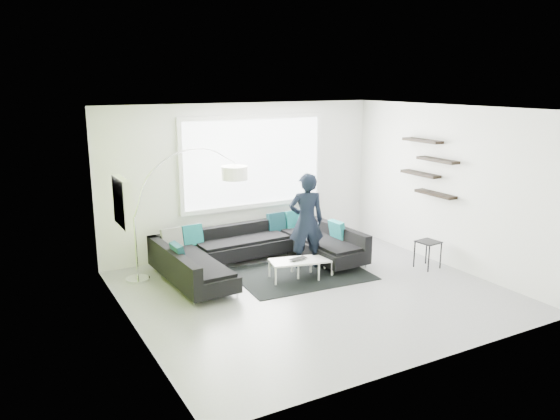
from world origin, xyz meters
The scene contains 9 objects.
ground centered at (0.00, 0.00, 0.00)m, with size 5.50×5.50×0.00m, color slate.
room_shell centered at (0.04, 0.21, 1.81)m, with size 5.54×5.04×2.82m.
sectional_sofa centered at (-0.27, 1.31, 0.31)m, with size 3.38×2.19×0.71m.
rug centered at (0.24, 0.77, 0.01)m, with size 2.18×1.59×0.01m, color black.
coffee_table centered at (0.20, 0.64, 0.16)m, with size 0.99×0.58×0.33m, color white.
arc_lamp centered at (-2.26, 1.80, 1.06)m, with size 1.98×0.66×2.12m, color silver, non-canonical shape.
side_table centered at (2.34, -0.01, 0.24)m, with size 0.35×0.35×0.48m, color black.
person centered at (0.50, 1.03, 0.84)m, with size 0.71×0.57×1.68m, color black.
laptop centered at (0.10, 0.57, 0.34)m, with size 0.36×0.27×0.03m, color black.
Camera 1 is at (-4.27, -6.71, 3.20)m, focal length 35.00 mm.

